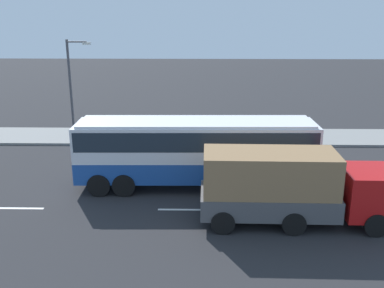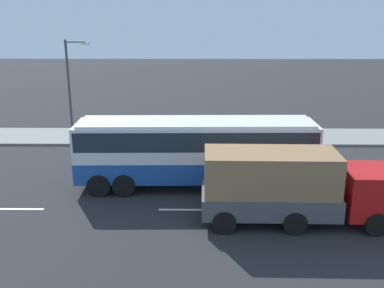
{
  "view_description": "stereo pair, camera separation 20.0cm",
  "coord_description": "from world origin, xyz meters",
  "px_view_note": "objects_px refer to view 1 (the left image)",
  "views": [
    {
      "loc": [
        -0.92,
        -20.74,
        8.62
      ],
      "look_at": [
        -1.3,
        0.17,
        2.2
      ],
      "focal_mm": 41.15,
      "sensor_mm": 36.0,
      "label": 1
    },
    {
      "loc": [
        -1.12,
        -20.74,
        8.62
      ],
      "look_at": [
        -1.3,
        0.17,
        2.2
      ],
      "focal_mm": 41.15,
      "sensor_mm": 36.0,
      "label": 2
    }
  ],
  "objects_px": {
    "street_lamp": "(73,84)",
    "pedestrian_at_crossing": "(260,129)",
    "coach_bus": "(196,146)",
    "cargo_truck": "(290,186)",
    "pedestrian_near_curb": "(195,129)"
  },
  "relations": [
    {
      "from": "cargo_truck",
      "to": "coach_bus",
      "type": "bearing_deg",
      "value": 136.57
    },
    {
      "from": "street_lamp",
      "to": "pedestrian_near_curb",
      "type": "bearing_deg",
      "value": -0.32
    },
    {
      "from": "street_lamp",
      "to": "pedestrian_at_crossing",
      "type": "bearing_deg",
      "value": 0.14
    },
    {
      "from": "coach_bus",
      "to": "cargo_truck",
      "type": "relative_size",
      "value": 1.5
    },
    {
      "from": "coach_bus",
      "to": "pedestrian_near_curb",
      "type": "height_order",
      "value": "coach_bus"
    },
    {
      "from": "pedestrian_at_crossing",
      "to": "street_lamp",
      "type": "distance_m",
      "value": 12.64
    },
    {
      "from": "coach_bus",
      "to": "pedestrian_near_curb",
      "type": "xyz_separation_m",
      "value": [
        -0.1,
        7.43,
        -1.12
      ]
    },
    {
      "from": "cargo_truck",
      "to": "street_lamp",
      "type": "bearing_deg",
      "value": 137.62
    },
    {
      "from": "coach_bus",
      "to": "pedestrian_near_curb",
      "type": "relative_size",
      "value": 7.77
    },
    {
      "from": "coach_bus",
      "to": "pedestrian_near_curb",
      "type": "distance_m",
      "value": 7.52
    },
    {
      "from": "cargo_truck",
      "to": "pedestrian_at_crossing",
      "type": "height_order",
      "value": "cargo_truck"
    },
    {
      "from": "coach_bus",
      "to": "pedestrian_at_crossing",
      "type": "xyz_separation_m",
      "value": [
        4.21,
        7.51,
        -1.11
      ]
    },
    {
      "from": "pedestrian_near_curb",
      "to": "pedestrian_at_crossing",
      "type": "height_order",
      "value": "pedestrian_at_crossing"
    },
    {
      "from": "coach_bus",
      "to": "pedestrian_near_curb",
      "type": "bearing_deg",
      "value": 89.67
    },
    {
      "from": "pedestrian_at_crossing",
      "to": "street_lamp",
      "type": "bearing_deg",
      "value": -46.73
    }
  ]
}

